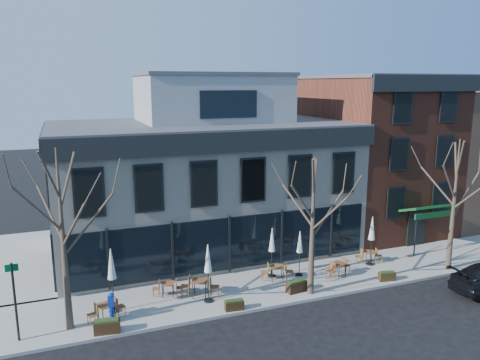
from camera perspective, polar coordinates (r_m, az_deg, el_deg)
name	(u,v)px	position (r m, az deg, el deg)	size (l,w,h in m)	color
ground	(229,275)	(26.85, -1.35, -11.54)	(120.00, 120.00, 0.00)	black
sidewalk_front	(298,280)	(26.23, 7.13, -12.04)	(33.50, 4.70, 0.15)	gray
sidewalk_side	(17,264)	(31.23, -25.51, -9.18)	(4.50, 12.00, 0.15)	gray
corner_building	(203,177)	(30.09, -4.51, 0.42)	(18.39, 10.39, 11.10)	beige
red_brick_building	(373,152)	(35.68, 15.86, 3.28)	(8.20, 11.78, 11.18)	brown
bg_building	(465,152)	(43.16, 25.72, 3.11)	(12.00, 12.00, 10.00)	#8C664C
tree_corner	(63,238)	(21.02, -20.75, -6.67)	(3.93, 3.98, 7.92)	#382B21
tree_mid	(313,224)	(23.39, 8.86, -5.35)	(3.50, 3.55, 7.04)	#382B21
tree_right	(454,203)	(28.77, 24.66, -2.59)	(3.72, 3.77, 7.48)	#382B21
sign_pole	(15,297)	(21.62, -25.77, -12.75)	(0.50, 0.10, 3.40)	black
call_box	(111,307)	(22.13, -15.41, -14.67)	(0.29, 0.29, 1.46)	#0C2F9F
cafe_set_0	(106,310)	(22.58, -15.96, -15.01)	(1.79, 0.92, 0.92)	brown
cafe_set_1	(168,288)	(24.24, -8.77, -12.86)	(1.62, 0.79, 0.83)	brown
cafe_set_2	(200,286)	(23.98, -4.91, -12.76)	(2.00, 1.26, 1.04)	brown
cafe_set_3	(277,271)	(25.80, 4.54, -11.04)	(1.86, 1.01, 0.95)	brown
cafe_set_4	(338,268)	(26.75, 11.88, -10.44)	(1.81, 1.00, 0.93)	brown
cafe_set_5	(369,256)	(29.05, 15.45, -8.88)	(1.67, 0.88, 0.86)	brown
umbrella_0	(112,267)	(22.57, -15.39, -10.24)	(0.49, 0.49, 3.08)	black
umbrella_1	(208,262)	(22.82, -3.93, -9.89)	(0.47, 0.47, 2.92)	black
umbrella_2	(272,242)	(25.70, 3.93, -7.60)	(0.45, 0.45, 2.78)	black
umbrella_3	(300,244)	(26.04, 7.30, -7.79)	(0.41, 0.41, 2.55)	black
umbrella_4	(372,231)	(28.28, 15.79, -6.00)	(0.47, 0.47, 2.92)	black
planter_0	(107,326)	(21.62, -15.90, -16.78)	(1.14, 0.58, 0.61)	#301F10
planter_1	(234,305)	(22.72, -0.70, -14.98)	(0.93, 0.45, 0.50)	black
planter_2	(296,286)	(24.63, 6.90, -12.72)	(1.12, 0.59, 0.60)	black
planter_3	(387,276)	(26.95, 17.48, -11.10)	(0.94, 0.52, 0.50)	#2F220F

